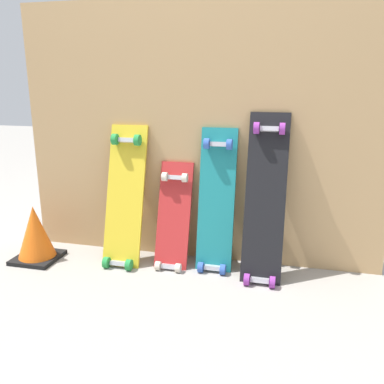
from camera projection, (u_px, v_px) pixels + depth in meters
ground_plane at (195, 260)px, 2.43m from camera, size 12.00×12.00×0.00m
plywood_wall_panel at (198, 136)px, 2.31m from camera, size 2.06×0.04×1.44m
skateboard_yellow at (124, 202)px, 2.35m from camera, size 0.22×0.30×0.84m
skateboard_red at (173, 222)px, 2.33m from camera, size 0.19×0.25×0.65m
skateboard_teal at (216, 206)px, 2.27m from camera, size 0.20×0.23×0.84m
skateboard_black at (265, 205)px, 2.15m from camera, size 0.21×0.31×0.93m
traffic_cone at (35, 234)px, 2.40m from camera, size 0.24×0.24×0.33m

